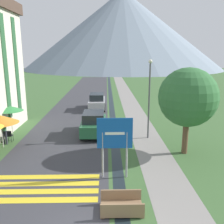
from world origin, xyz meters
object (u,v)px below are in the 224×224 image
(road_sign, at_px, (115,139))
(person_standing_terrace, at_px, (4,130))
(cafe_umbrella_rear_green, at_px, (10,109))
(cafe_chair_far_left, at_px, (6,135))
(streetlamp, at_px, (149,93))
(footbridge, at_px, (122,206))
(parked_car_far, at_px, (97,101))
(parked_car_near, at_px, (94,123))
(cafe_chair_far_right, at_px, (9,135))
(cafe_umbrella_middle_orange, at_px, (1,119))
(tree_by_path, at_px, (188,97))

(road_sign, relative_size, person_standing_terrace, 1.74)
(cafe_umbrella_rear_green, bearing_deg, cafe_chair_far_left, -86.55)
(cafe_umbrella_rear_green, distance_m, person_standing_terrace, 2.26)
(streetlamp, bearing_deg, cafe_umbrella_rear_green, 175.44)
(footbridge, xyz_separation_m, parked_car_far, (-1.68, 18.90, 0.68))
(parked_car_near, height_order, cafe_chair_far_left, parked_car_near)
(road_sign, height_order, footbridge, road_sign)
(cafe_chair_far_right, height_order, streetlamp, streetlamp)
(cafe_umbrella_middle_orange, bearing_deg, person_standing_terrace, 99.66)
(cafe_chair_far_right, bearing_deg, cafe_umbrella_middle_orange, -86.47)
(road_sign, relative_size, cafe_umbrella_rear_green, 1.36)
(footbridge, bearing_deg, person_standing_terrace, 134.68)
(person_standing_terrace, bearing_deg, parked_car_near, 18.62)
(parked_car_far, relative_size, cafe_umbrella_middle_orange, 1.88)
(parked_car_far, bearing_deg, footbridge, -84.91)
(cafe_umbrella_rear_green, relative_size, person_standing_terrace, 1.28)
(footbridge, bearing_deg, cafe_chair_far_left, 133.41)
(road_sign, distance_m, cafe_chair_far_right, 9.29)
(cafe_chair_far_left, height_order, cafe_umbrella_rear_green, cafe_umbrella_rear_green)
(tree_by_path, bearing_deg, cafe_chair_far_left, 169.28)
(footbridge, distance_m, cafe_chair_far_right, 11.21)
(person_standing_terrace, xyz_separation_m, streetlamp, (10.22, 1.15, 2.33))
(footbridge, xyz_separation_m, streetlamp, (2.52, 8.94, 3.17))
(road_sign, height_order, cafe_umbrella_rear_green, road_sign)
(cafe_umbrella_rear_green, distance_m, tree_by_path, 12.95)
(footbridge, height_order, cafe_umbrella_rear_green, cafe_umbrella_rear_green)
(footbridge, xyz_separation_m, person_standing_terrace, (-7.71, 7.79, 0.83))
(cafe_chair_far_left, xyz_separation_m, tree_by_path, (12.20, -2.31, 3.09))
(cafe_umbrella_middle_orange, bearing_deg, cafe_umbrella_rear_green, 96.87)
(footbridge, height_order, cafe_umbrella_middle_orange, cafe_umbrella_middle_orange)
(road_sign, height_order, cafe_chair_far_left, road_sign)
(parked_car_near, relative_size, streetlamp, 0.71)
(cafe_umbrella_middle_orange, relative_size, tree_by_path, 0.43)
(person_standing_terrace, distance_m, streetlamp, 10.55)
(parked_car_far, xyz_separation_m, streetlamp, (4.20, -9.95, 2.48))
(streetlamp, relative_size, tree_by_path, 1.07)
(cafe_umbrella_middle_orange, bearing_deg, tree_by_path, -5.88)
(footbridge, height_order, cafe_chair_far_right, cafe_chair_far_right)
(parked_car_far, bearing_deg, person_standing_terrace, -118.48)
(road_sign, distance_m, footbridge, 3.40)
(parked_car_near, distance_m, person_standing_terrace, 6.45)
(cafe_chair_far_left, height_order, cafe_umbrella_middle_orange, cafe_umbrella_middle_orange)
(cafe_umbrella_middle_orange, relative_size, streetlamp, 0.40)
(road_sign, xyz_separation_m, person_standing_terrace, (-7.52, 4.95, -1.02))
(streetlamp, distance_m, tree_by_path, 3.52)
(cafe_umbrella_middle_orange, distance_m, tree_by_path, 12.15)
(parked_car_far, distance_m, person_standing_terrace, 12.64)
(footbridge, bearing_deg, cafe_chair_far_right, 132.55)
(cafe_chair_far_left, bearing_deg, road_sign, -21.67)
(road_sign, height_order, parked_car_far, road_sign)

